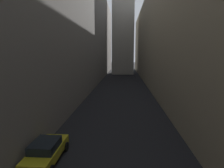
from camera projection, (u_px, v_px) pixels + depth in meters
ground_plane at (121, 93)px, 34.72m from camera, size 264.00×264.00×0.00m
building_block_left at (56, 25)px, 35.57m from camera, size 13.11×108.00×24.55m
building_block_right at (188, 35)px, 34.34m from camera, size 12.66×108.00×20.72m
parked_car_left_far at (46, 151)px, 12.42m from camera, size 1.90×4.29×1.46m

